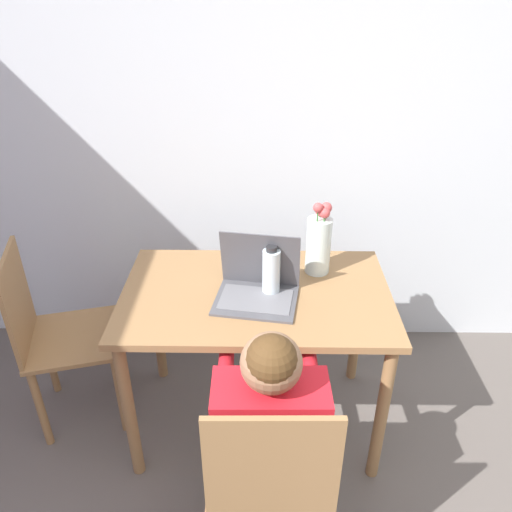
# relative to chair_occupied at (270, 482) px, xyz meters

# --- Properties ---
(wall_back) EXTENTS (6.40, 0.05, 2.50)m
(wall_back) POSITION_rel_chair_occupied_xyz_m (0.14, 1.37, 0.79)
(wall_back) COLOR silver
(wall_back) RESTS_ON ground_plane
(dining_table) EXTENTS (1.10, 0.69, 0.74)m
(dining_table) POSITION_rel_chair_occupied_xyz_m (-0.05, 0.68, 0.17)
(dining_table) COLOR olive
(dining_table) RESTS_ON ground_plane
(chair_occupied) EXTENTS (0.41, 0.41, 0.89)m
(chair_occupied) POSITION_rel_chair_occupied_xyz_m (0.00, 0.00, 0.00)
(chair_occupied) COLOR olive
(chair_occupied) RESTS_ON ground_plane
(chair_spare) EXTENTS (0.49, 0.49, 0.89)m
(chair_spare) POSITION_rel_chair_occupied_xyz_m (-0.94, 0.71, 0.00)
(chair_spare) COLOR olive
(chair_spare) RESTS_ON ground_plane
(person_seated) EXTENTS (0.36, 0.43, 1.00)m
(person_seated) POSITION_rel_chair_occupied_xyz_m (-0.00, 0.12, 0.17)
(person_seated) COLOR red
(person_seated) RESTS_ON ground_plane
(laptop) EXTENTS (0.36, 0.30, 0.26)m
(laptop) POSITION_rel_chair_occupied_xyz_m (-0.05, 0.65, 0.33)
(laptop) COLOR #4C4C51
(laptop) RESTS_ON dining_table
(flower_vase) EXTENTS (0.11, 0.11, 0.33)m
(flower_vase) POSITION_rel_chair_occupied_xyz_m (0.21, 0.85, 0.42)
(flower_vase) COLOR silver
(flower_vase) RESTS_ON dining_table
(water_bottle) EXTENTS (0.07, 0.07, 0.22)m
(water_bottle) POSITION_rel_chair_occupied_xyz_m (0.01, 0.67, 0.37)
(water_bottle) COLOR silver
(water_bottle) RESTS_ON dining_table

